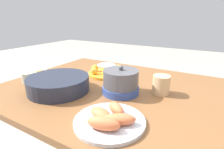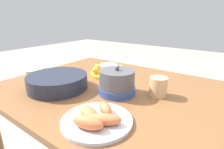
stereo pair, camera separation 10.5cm
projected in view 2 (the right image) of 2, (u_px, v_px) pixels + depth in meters
name	position (u px, v px, depth m)	size (l,w,h in m)	color
dining_table	(116.00, 105.00, 0.98)	(1.27, 0.95, 0.76)	brown
cake_plate	(108.00, 71.00, 1.17)	(0.24, 0.24, 0.08)	gold
serving_bowl	(58.00, 81.00, 0.94)	(0.32, 0.32, 0.08)	#232838
sauce_bowl	(46.00, 71.00, 1.22)	(0.09, 0.09, 0.02)	beige
seafood_platter	(97.00, 119.00, 0.63)	(0.26, 0.26, 0.06)	silver
cup_near	(158.00, 87.00, 0.85)	(0.09, 0.09, 0.09)	#DBB27F
cup_far	(32.00, 75.00, 1.07)	(0.07, 0.07, 0.07)	beige
warming_pot	(117.00, 82.00, 0.87)	(0.19, 0.19, 0.15)	#334C99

